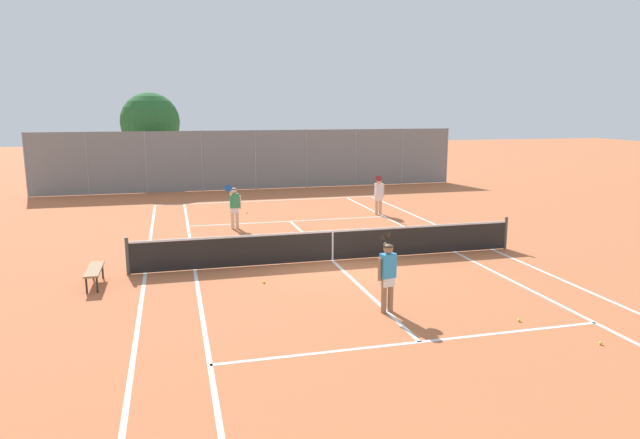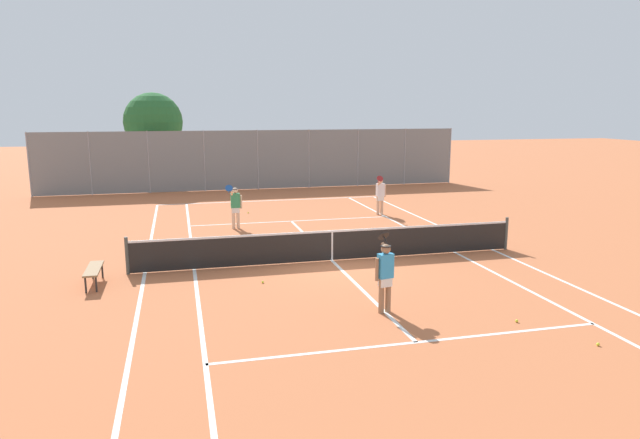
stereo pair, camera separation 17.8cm
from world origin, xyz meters
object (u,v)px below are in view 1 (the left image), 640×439
at_px(loose_tennis_ball_2, 519,320).
at_px(courtside_bench, 94,271).
at_px(player_far_left, 234,205).
at_px(player_near_side, 387,273).
at_px(player_far_right, 379,194).
at_px(loose_tennis_ball_1, 601,343).
at_px(loose_tennis_ball_3, 247,213).
at_px(tennis_net, 333,244).
at_px(loose_tennis_ball_0, 264,282).
at_px(tree_behind_left, 149,123).

relative_size(loose_tennis_ball_2, courtside_bench, 0.04).
distance_m(player_far_left, courtside_bench, 7.68).
height_order(player_far_left, courtside_bench, player_far_left).
bearing_deg(player_near_side, player_far_right, 70.52).
distance_m(loose_tennis_ball_1, loose_tennis_ball_3, 16.76).
distance_m(tennis_net, loose_tennis_ball_0, 3.02).
xyz_separation_m(player_near_side, player_far_left, (-2.36, 10.08, 0.00)).
bearing_deg(loose_tennis_ball_2, loose_tennis_ball_3, 105.70).
relative_size(player_near_side, loose_tennis_ball_2, 26.88).
distance_m(loose_tennis_ball_3, courtside_bench, 10.78).
distance_m(player_near_side, courtside_bench, 7.72).
bearing_deg(loose_tennis_ball_1, loose_tennis_ball_0, 135.68).
distance_m(tennis_net, tree_behind_left, 19.76).
bearing_deg(player_near_side, loose_tennis_ball_0, 129.93).
bearing_deg(tree_behind_left, loose_tennis_ball_3, -67.02).
bearing_deg(tennis_net, loose_tennis_ball_2, -66.59).
height_order(loose_tennis_ball_1, tree_behind_left, tree_behind_left).
bearing_deg(tennis_net, loose_tennis_ball_3, 100.01).
xyz_separation_m(player_near_side, loose_tennis_ball_2, (2.58, -1.31, -0.89)).
relative_size(player_far_right, loose_tennis_ball_3, 26.88).
distance_m(player_near_side, player_far_right, 12.22).
bearing_deg(player_far_right, loose_tennis_ball_3, 163.10).
bearing_deg(loose_tennis_ball_0, tennis_net, 36.34).
distance_m(tennis_net, loose_tennis_ball_3, 8.75).
height_order(courtside_bench, tree_behind_left, tree_behind_left).
height_order(tennis_net, player_near_side, player_near_side).
relative_size(tennis_net, player_far_left, 6.76).
bearing_deg(loose_tennis_ball_1, loose_tennis_ball_3, 107.05).
bearing_deg(loose_tennis_ball_3, loose_tennis_ball_1, -72.95).
xyz_separation_m(loose_tennis_ball_3, courtside_bench, (-5.21, -9.43, 0.38)).
bearing_deg(courtside_bench, loose_tennis_ball_2, -28.71).
relative_size(loose_tennis_ball_0, tree_behind_left, 0.01).
xyz_separation_m(player_far_left, loose_tennis_ball_2, (4.94, -11.39, -0.89)).
xyz_separation_m(player_far_right, tree_behind_left, (-9.83, 11.72, 2.81)).
distance_m(player_far_left, player_far_right, 6.59).
bearing_deg(loose_tennis_ball_1, player_far_right, 87.36).
relative_size(player_far_left, loose_tennis_ball_3, 26.88).
xyz_separation_m(player_far_right, loose_tennis_ball_1, (-0.66, -14.33, -0.89)).
relative_size(player_far_left, loose_tennis_ball_1, 26.88).
bearing_deg(player_near_side, loose_tennis_ball_1, -39.50).
xyz_separation_m(player_near_side, courtside_bench, (-6.71, 3.78, -0.52)).
bearing_deg(loose_tennis_ball_3, loose_tennis_ball_0, -94.86).
bearing_deg(tree_behind_left, tennis_net, -72.79).
relative_size(loose_tennis_ball_0, loose_tennis_ball_1, 1.00).
bearing_deg(player_far_left, courtside_bench, -124.63).
relative_size(tennis_net, player_near_side, 6.76).
bearing_deg(courtside_bench, loose_tennis_ball_1, -33.07).
distance_m(loose_tennis_ball_3, tree_behind_left, 11.50).
xyz_separation_m(loose_tennis_ball_0, courtside_bench, (-4.33, 0.93, 0.38)).
bearing_deg(loose_tennis_ball_3, player_far_left, -105.28).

